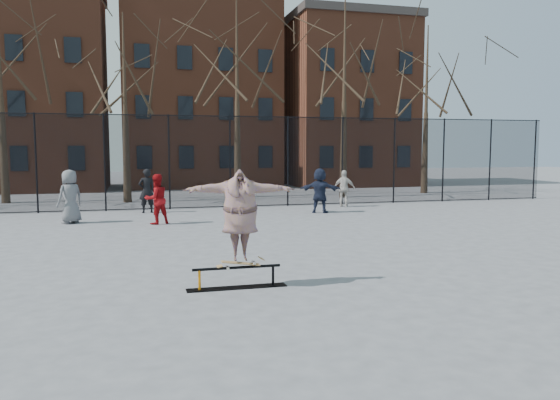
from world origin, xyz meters
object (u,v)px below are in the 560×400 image
object	(u,v)px
skate_rail	(237,279)
bystander_red	(156,199)
bystander_black	(147,191)
skateboard	(241,264)
bystander_grey	(70,197)
bystander_navy	(320,190)
skater	(240,216)
bystander_white	(344,189)

from	to	relation	value
skate_rail	bystander_red	world-z (taller)	bystander_red
bystander_black	bystander_red	world-z (taller)	bystander_black
skateboard	bystander_grey	distance (m)	10.87
skate_rail	bystander_navy	distance (m)	12.01
skater	bystander_grey	xyz separation A→B (m)	(-4.09, 10.06, -0.43)
bystander_navy	skateboard	bearing A→B (deg)	91.63
bystander_navy	skater	bearing A→B (deg)	91.63
skater	bystander_navy	size ratio (longest dim) A/B	1.17
bystander_black	bystander_navy	size ratio (longest dim) A/B	0.98
skater	bystander_white	bearing A→B (deg)	64.88
bystander_black	bystander_red	xyz separation A→B (m)	(0.26, -3.40, -0.03)
skateboard	bystander_white	size ratio (longest dim) A/B	0.49
skate_rail	bystander_grey	world-z (taller)	bystander_grey
skate_rail	bystander_navy	world-z (taller)	bystander_navy
bystander_black	skater	bearing A→B (deg)	87.62
skate_rail	bystander_grey	bearing A→B (deg)	111.78
bystander_white	skater	bearing A→B (deg)	92.21
bystander_red	skater	bearing A→B (deg)	74.92
bystander_black	bystander_navy	distance (m)	6.96
skateboard	bystander_black	size ratio (longest dim) A/B	0.44
bystander_white	bystander_navy	distance (m)	2.49
skateboard	bystander_grey	world-z (taller)	bystander_grey
skater	bystander_grey	bearing A→B (deg)	116.31
bystander_white	bystander_navy	size ratio (longest dim) A/B	0.90
skate_rail	bystander_white	bearing A→B (deg)	60.46
bystander_white	bystander_navy	xyz separation A→B (m)	(-1.75, -1.78, 0.09)
bystander_black	bystander_red	bearing A→B (deg)	85.27
bystander_white	skate_rail	bearing A→B (deg)	91.96
bystander_grey	bystander_white	size ratio (longest dim) A/B	1.15
bystander_black	bystander_grey	bearing A→B (deg)	33.88
skate_rail	skater	distance (m)	1.21
bystander_red	bystander_navy	size ratio (longest dim) A/B	0.96
bystander_red	bystander_navy	distance (m)	6.67
skateboard	bystander_red	size ratio (longest dim) A/B	0.46
bystander_red	bystander_navy	bearing A→B (deg)	171.47
bystander_grey	bystander_black	distance (m)	3.59
bystander_black	bystander_white	size ratio (longest dim) A/B	1.09
bystander_red	bystander_white	size ratio (longest dim) A/B	1.06
bystander_white	bystander_grey	bearing A→B (deg)	43.92
skateboard	bystander_black	xyz separation A→B (m)	(-1.46, 12.51, 0.42)
skateboard	bystander_navy	distance (m)	11.96
bystander_black	skate_rail	bearing A→B (deg)	87.29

